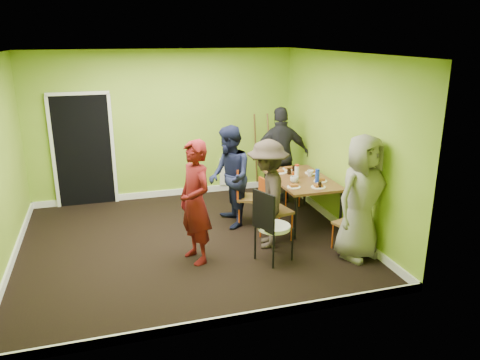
# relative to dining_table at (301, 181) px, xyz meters

# --- Properties ---
(ground) EXTENTS (5.00, 5.00, 0.00)m
(ground) POSITION_rel_dining_table_xyz_m (-1.99, -0.34, -0.70)
(ground) COLOR black
(ground) RESTS_ON ground
(room_walls) EXTENTS (5.04, 4.54, 2.82)m
(room_walls) POSITION_rel_dining_table_xyz_m (-2.01, -0.30, 0.29)
(room_walls) COLOR olive
(room_walls) RESTS_ON ground
(dining_table) EXTENTS (0.90, 1.50, 0.75)m
(dining_table) POSITION_rel_dining_table_xyz_m (0.00, 0.00, 0.00)
(dining_table) COLOR black
(dining_table) RESTS_ON ground
(chair_left_far) EXTENTS (0.53, 0.53, 0.98)m
(chair_left_far) POSITION_rel_dining_table_xyz_m (-0.93, 0.14, -0.14)
(chair_left_far) COLOR #D04A13
(chair_left_far) RESTS_ON ground
(chair_left_near) EXTENTS (0.49, 0.49, 1.00)m
(chair_left_near) POSITION_rel_dining_table_xyz_m (-0.75, -0.62, -0.14)
(chair_left_near) COLOR #D04A13
(chair_left_near) RESTS_ON ground
(chair_back_end) EXTENTS (0.54, 0.59, 1.00)m
(chair_back_end) POSITION_rel_dining_table_xyz_m (-0.02, 0.86, 0.01)
(chair_back_end) COLOR #D04A13
(chair_back_end) RESTS_ON ground
(chair_front_end) EXTENTS (0.46, 0.46, 0.87)m
(chair_front_end) POSITION_rel_dining_table_xyz_m (0.23, -1.32, -0.20)
(chair_front_end) COLOR #D04A13
(chair_front_end) RESTS_ON ground
(chair_bentwood) EXTENTS (0.54, 0.53, 1.05)m
(chair_bentwood) POSITION_rel_dining_table_xyz_m (-1.02, -1.28, -0.11)
(chair_bentwood) COLOR black
(chair_bentwood) RESTS_ON ground
(easel) EXTENTS (0.64, 0.60, 1.60)m
(easel) POSITION_rel_dining_table_xyz_m (-0.02, 1.68, 0.09)
(easel) COLOR brown
(easel) RESTS_ON ground
(plate_near_left) EXTENTS (0.24, 0.24, 0.01)m
(plate_near_left) POSITION_rel_dining_table_xyz_m (-0.22, 0.42, 0.06)
(plate_near_left) COLOR white
(plate_near_left) RESTS_ON dining_table
(plate_near_right) EXTENTS (0.21, 0.21, 0.01)m
(plate_near_right) POSITION_rel_dining_table_xyz_m (-0.31, -0.41, 0.06)
(plate_near_right) COLOR white
(plate_near_right) RESTS_ON dining_table
(plate_far_back) EXTENTS (0.22, 0.22, 0.01)m
(plate_far_back) POSITION_rel_dining_table_xyz_m (-0.00, 0.56, 0.06)
(plate_far_back) COLOR white
(plate_far_back) RESTS_ON dining_table
(plate_far_front) EXTENTS (0.23, 0.23, 0.01)m
(plate_far_front) POSITION_rel_dining_table_xyz_m (0.06, -0.52, 0.06)
(plate_far_front) COLOR white
(plate_far_front) RESTS_ON dining_table
(plate_wall_back) EXTENTS (0.22, 0.22, 0.01)m
(plate_wall_back) POSITION_rel_dining_table_xyz_m (0.28, 0.22, 0.06)
(plate_wall_back) COLOR white
(plate_wall_back) RESTS_ON dining_table
(plate_wall_front) EXTENTS (0.22, 0.22, 0.01)m
(plate_wall_front) POSITION_rel_dining_table_xyz_m (0.23, -0.24, 0.06)
(plate_wall_front) COLOR white
(plate_wall_front) RESTS_ON dining_table
(thermos) EXTENTS (0.07, 0.07, 0.21)m
(thermos) POSITION_rel_dining_table_xyz_m (-0.08, 0.03, 0.16)
(thermos) COLOR white
(thermos) RESTS_ON dining_table
(blue_bottle) EXTENTS (0.07, 0.07, 0.22)m
(blue_bottle) POSITION_rel_dining_table_xyz_m (0.15, -0.28, 0.17)
(blue_bottle) COLOR #1734B1
(blue_bottle) RESTS_ON dining_table
(orange_bottle) EXTENTS (0.04, 0.04, 0.07)m
(orange_bottle) POSITION_rel_dining_table_xyz_m (-0.09, 0.16, 0.09)
(orange_bottle) COLOR #D04A13
(orange_bottle) RESTS_ON dining_table
(glass_mid) EXTENTS (0.07, 0.07, 0.10)m
(glass_mid) POSITION_rel_dining_table_xyz_m (-0.11, 0.28, 0.11)
(glass_mid) COLOR black
(glass_mid) RESTS_ON dining_table
(glass_back) EXTENTS (0.06, 0.06, 0.10)m
(glass_back) POSITION_rel_dining_table_xyz_m (0.05, 0.45, 0.10)
(glass_back) COLOR black
(glass_back) RESTS_ON dining_table
(glass_front) EXTENTS (0.06, 0.06, 0.10)m
(glass_front) POSITION_rel_dining_table_xyz_m (0.07, -0.55, 0.11)
(glass_front) COLOR black
(glass_front) RESTS_ON dining_table
(cup_a) EXTENTS (0.14, 0.14, 0.11)m
(cup_a) POSITION_rel_dining_table_xyz_m (-0.21, -0.19, 0.11)
(cup_a) COLOR white
(cup_a) RESTS_ON dining_table
(cup_b) EXTENTS (0.11, 0.11, 0.10)m
(cup_b) POSITION_rel_dining_table_xyz_m (0.19, 0.06, 0.11)
(cup_b) COLOR white
(cup_b) RESTS_ON dining_table
(person_standing) EXTENTS (0.59, 0.73, 1.73)m
(person_standing) POSITION_rel_dining_table_xyz_m (-1.99, -0.94, 0.17)
(person_standing) COLOR #5A0F11
(person_standing) RESTS_ON ground
(person_left_far) EXTENTS (0.66, 0.83, 1.68)m
(person_left_far) POSITION_rel_dining_table_xyz_m (-1.21, 0.14, 0.14)
(person_left_far) COLOR #161A37
(person_left_far) RESTS_ON ground
(person_left_near) EXTENTS (0.90, 1.19, 1.62)m
(person_left_near) POSITION_rel_dining_table_xyz_m (-0.88, -0.77, 0.12)
(person_left_near) COLOR #302720
(person_left_near) RESTS_ON ground
(person_back_end) EXTENTS (1.10, 0.56, 1.80)m
(person_back_end) POSITION_rel_dining_table_xyz_m (0.01, 0.98, 0.21)
(person_back_end) COLOR black
(person_back_end) RESTS_ON ground
(person_front_end) EXTENTS (1.01, 0.81, 1.79)m
(person_front_end) POSITION_rel_dining_table_xyz_m (0.25, -1.49, 0.20)
(person_front_end) COLOR gray
(person_front_end) RESTS_ON ground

